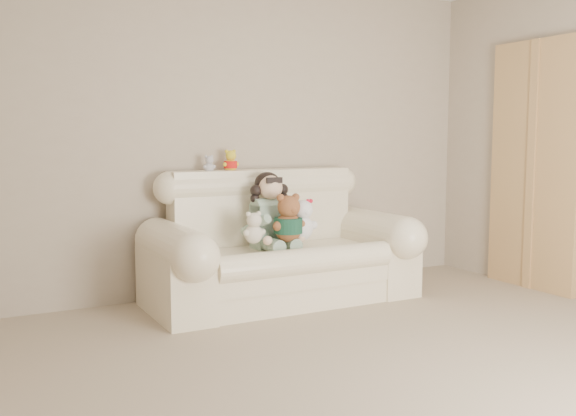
{
  "coord_description": "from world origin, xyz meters",
  "views": [
    {
      "loc": [
        -2.21,
        -2.47,
        1.29
      ],
      "look_at": [
        0.13,
        1.9,
        0.75
      ],
      "focal_mm": 40.53,
      "sensor_mm": 36.0,
      "label": 1
    }
  ],
  "objects_px": {
    "brown_teddy": "(288,213)",
    "white_cat": "(302,215)",
    "sofa": "(282,237)",
    "cream_teddy": "(254,224)",
    "seated_child": "(270,209)"
  },
  "relations": [
    {
      "from": "brown_teddy",
      "to": "white_cat",
      "type": "bearing_deg",
      "value": 25.52
    },
    {
      "from": "cream_teddy",
      "to": "seated_child",
      "type": "bearing_deg",
      "value": 48.64
    },
    {
      "from": "sofa",
      "to": "cream_teddy",
      "type": "relative_size",
      "value": 7.42
    },
    {
      "from": "white_cat",
      "to": "cream_teddy",
      "type": "distance_m",
      "value": 0.4
    },
    {
      "from": "sofa",
      "to": "seated_child",
      "type": "xyz_separation_m",
      "value": [
        -0.06,
        0.08,
        0.21
      ]
    },
    {
      "from": "brown_teddy",
      "to": "white_cat",
      "type": "height_order",
      "value": "brown_teddy"
    },
    {
      "from": "seated_child",
      "to": "cream_teddy",
      "type": "distance_m",
      "value": 0.31
    },
    {
      "from": "seated_child",
      "to": "cream_teddy",
      "type": "relative_size",
      "value": 2.16
    },
    {
      "from": "seated_child",
      "to": "white_cat",
      "type": "distance_m",
      "value": 0.28
    },
    {
      "from": "sofa",
      "to": "cream_teddy",
      "type": "height_order",
      "value": "sofa"
    },
    {
      "from": "seated_child",
      "to": "sofa",
      "type": "bearing_deg",
      "value": -57.63
    },
    {
      "from": "seated_child",
      "to": "white_cat",
      "type": "height_order",
      "value": "seated_child"
    },
    {
      "from": "brown_teddy",
      "to": "sofa",
      "type": "bearing_deg",
      "value": 96.06
    },
    {
      "from": "sofa",
      "to": "seated_child",
      "type": "bearing_deg",
      "value": 128.93
    },
    {
      "from": "seated_child",
      "to": "cream_teddy",
      "type": "height_order",
      "value": "seated_child"
    }
  ]
}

